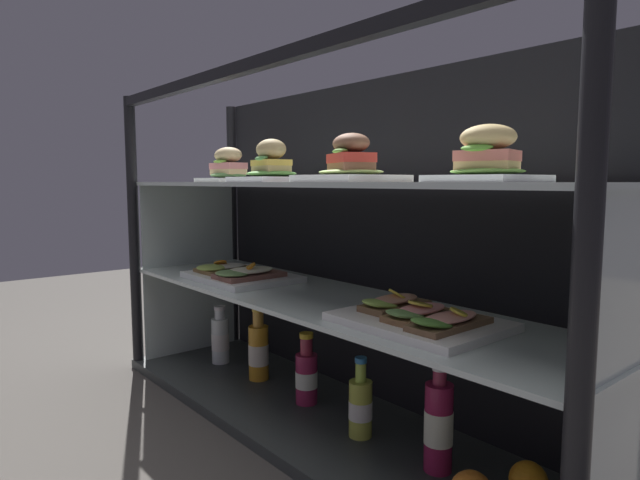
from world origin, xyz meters
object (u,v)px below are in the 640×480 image
Objects in this scene: juice_bottle_back_left at (220,339)px; orange_fruit_rolled_forward at (528,480)px; plated_roll_sandwich_mid_right at (228,168)px; juice_bottle_tucked_behind at (259,350)px; plated_roll_sandwich_far_right at (271,167)px; plated_roll_sandwich_left_of_center at (351,165)px; juice_bottle_near_post at (306,375)px; juice_bottle_front_fourth at (439,425)px; open_sandwich_tray_far_left at (418,317)px; plated_roll_sandwich_near_left_corner at (487,161)px; open_sandwich_tray_far_right at (239,274)px; juice_bottle_front_middle at (362,406)px.

juice_bottle_back_left reaches higher than orange_fruit_rolled_forward.
plated_roll_sandwich_mid_right is 0.61m from juice_bottle_tucked_behind.
plated_roll_sandwich_far_right is at bearing -19.13° from juice_bottle_tucked_behind.
juice_bottle_back_left is at bearing 175.65° from plated_roll_sandwich_left_of_center.
plated_roll_sandwich_left_of_center reaches higher than juice_bottle_near_post.
plated_roll_sandwich_far_right is at bearing -175.07° from juice_bottle_front_fourth.
open_sandwich_tray_far_left is (0.54, -0.00, -0.33)m from plated_roll_sandwich_far_right.
juice_bottle_back_left is (-0.92, 0.04, -0.26)m from open_sandwich_tray_far_left.
plated_roll_sandwich_near_left_corner is 1.02m from juice_bottle_tucked_behind.
open_sandwich_tray_far_right is 4.51× the size of orange_fruit_rolled_forward.
plated_roll_sandwich_far_right is 0.60m from juice_bottle_near_post.
plated_roll_sandwich_far_right is at bearing -172.31° from orange_fruit_rolled_forward.
juice_bottle_front_fourth is (0.02, 0.05, -0.25)m from open_sandwich_tray_far_left.
juice_bottle_front_fourth is (0.22, 0.06, -0.57)m from plated_roll_sandwich_left_of_center.
plated_roll_sandwich_near_left_corner is at bearing -1.65° from juice_bottle_back_left.
open_sandwich_tray_far_right is (-0.51, 0.01, -0.32)m from plated_roll_sandwich_left_of_center.
orange_fruit_rolled_forward is at bearing 2.98° from juice_bottle_back_left.
plated_roll_sandwich_mid_right reaches higher than plated_roll_sandwich_near_left_corner.
open_sandwich_tray_far_left is (0.71, 0.01, 0.00)m from open_sandwich_tray_far_right.
juice_bottle_front_fourth is at bearing 4.93° from plated_roll_sandwich_far_right.
juice_bottle_front_middle is at bearing 170.07° from open_sandwich_tray_far_left.
juice_bottle_tucked_behind reaches higher than orange_fruit_rolled_forward.
plated_roll_sandwich_mid_right is 0.35m from plated_roll_sandwich_far_right.
plated_roll_sandwich_near_left_corner is (0.68, 0.01, -0.00)m from plated_roll_sandwich_far_right.
juice_bottle_near_post reaches higher than orange_fruit_rolled_forward.
plated_roll_sandwich_far_right reaches higher than plated_roll_sandwich_near_left_corner.
plated_roll_sandwich_far_right reaches higher than juice_bottle_front_fourth.
juice_bottle_near_post is at bearing 1.56° from juice_bottle_back_left.
juice_bottle_front_fourth is at bearing 163.31° from plated_roll_sandwich_near_left_corner.
plated_roll_sandwich_left_of_center is at bearing -83.94° from juice_bottle_front_middle.
juice_bottle_tucked_behind is (-0.50, 0.07, -0.58)m from plated_roll_sandwich_left_of_center.
juice_bottle_tucked_behind is 0.98× the size of juice_bottle_front_fourth.
juice_bottle_back_left is 1.13m from orange_fruit_rolled_forward.
plated_roll_sandwich_near_left_corner is at bearing -16.69° from juice_bottle_front_fourth.
plated_roll_sandwich_mid_right is 0.74m from juice_bottle_near_post.
plated_roll_sandwich_left_of_center is 2.70× the size of orange_fruit_rolled_forward.
plated_roll_sandwich_mid_right is 0.59m from juice_bottle_back_left.
juice_bottle_near_post is 0.86× the size of juice_bottle_front_fourth.
plated_roll_sandwich_far_right is 2.48× the size of orange_fruit_rolled_forward.
plated_roll_sandwich_far_right is 0.92× the size of plated_roll_sandwich_left_of_center.
plated_roll_sandwich_near_left_corner is at bearing 1.21° from open_sandwich_tray_far_right.
juice_bottle_back_left is 0.84× the size of juice_bottle_front_fourth.
plated_roll_sandwich_near_left_corner is 0.69m from juice_bottle_front_middle.
juice_bottle_tucked_behind is at bearing 177.02° from plated_roll_sandwich_near_left_corner.
plated_roll_sandwich_far_right is (0.35, -0.07, -0.00)m from plated_roll_sandwich_mid_right.
plated_roll_sandwich_left_of_center is 0.38m from open_sandwich_tray_far_left.
plated_roll_sandwich_mid_right is at bearing 176.59° from juice_bottle_tucked_behind.
orange_fruit_rolled_forward is at bearing 9.17° from juice_bottle_front_middle.
juice_bottle_tucked_behind reaches higher than juice_bottle_back_left.
open_sandwich_tray_far_right is 1.68× the size of juice_bottle_front_middle.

